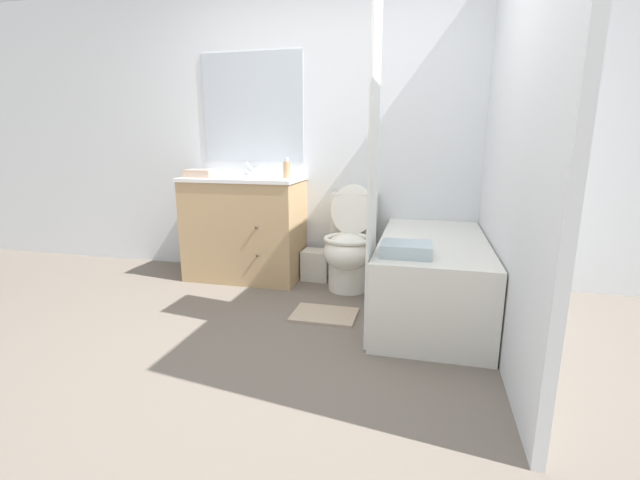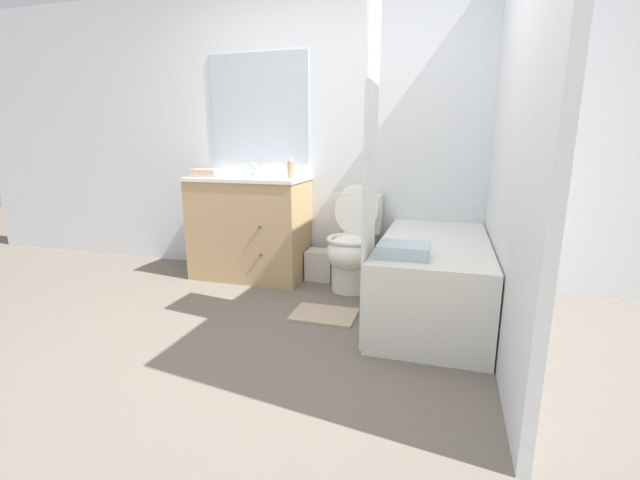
# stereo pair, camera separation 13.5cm
# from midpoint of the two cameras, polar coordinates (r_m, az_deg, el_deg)

# --- Properties ---
(ground_plane) EXTENTS (14.00, 14.00, 0.00)m
(ground_plane) POSITION_cam_midpoint_polar(r_m,az_deg,el_deg) (2.47, -6.17, -15.94)
(ground_plane) COLOR #6B6056
(wall_back) EXTENTS (8.00, 0.06, 2.50)m
(wall_back) POSITION_cam_midpoint_polar(r_m,az_deg,el_deg) (3.78, 3.50, 13.93)
(wall_back) COLOR silver
(wall_back) RESTS_ON ground_plane
(wall_right) EXTENTS (0.05, 2.67, 2.50)m
(wall_right) POSITION_cam_midpoint_polar(r_m,az_deg,el_deg) (2.85, 25.32, 12.96)
(wall_right) COLOR silver
(wall_right) RESTS_ON ground_plane
(vanity_cabinet) EXTENTS (1.00, 0.56, 0.89)m
(vanity_cabinet) POSITION_cam_midpoint_polar(r_m,az_deg,el_deg) (3.82, -8.30, 1.79)
(vanity_cabinet) COLOR tan
(vanity_cabinet) RESTS_ON ground_plane
(sink_faucet) EXTENTS (0.14, 0.12, 0.12)m
(sink_faucet) POSITION_cam_midpoint_polar(r_m,az_deg,el_deg) (3.93, -7.36, 9.09)
(sink_faucet) COLOR silver
(sink_faucet) RESTS_ON vanity_cabinet
(toilet) EXTENTS (0.39, 0.62, 0.85)m
(toilet) POSITION_cam_midpoint_polar(r_m,az_deg,el_deg) (3.49, 5.49, -0.93)
(toilet) COLOR silver
(toilet) RESTS_ON ground_plane
(bathtub) EXTENTS (0.71, 1.43, 0.54)m
(bathtub) POSITION_cam_midpoint_polar(r_m,az_deg,el_deg) (3.08, 16.02, -4.87)
(bathtub) COLOR silver
(bathtub) RESTS_ON ground_plane
(shower_curtain) EXTENTS (0.01, 0.36, 2.04)m
(shower_curtain) POSITION_cam_midpoint_polar(r_m,az_deg,el_deg) (2.47, 8.28, 8.98)
(shower_curtain) COLOR white
(shower_curtain) RESTS_ON ground_plane
(wastebasket) EXTENTS (0.23, 0.20, 0.26)m
(wastebasket) POSITION_cam_midpoint_polar(r_m,az_deg,el_deg) (3.77, 1.07, -3.33)
(wastebasket) COLOR silver
(wastebasket) RESTS_ON ground_plane
(tissue_box) EXTENTS (0.12, 0.14, 0.10)m
(tissue_box) POSITION_cam_midpoint_polar(r_m,az_deg,el_deg) (3.66, -6.10, 8.93)
(tissue_box) COLOR white
(tissue_box) RESTS_ON vanity_cabinet
(soap_dispenser) EXTENTS (0.06, 0.06, 0.17)m
(soap_dispenser) POSITION_cam_midpoint_polar(r_m,az_deg,el_deg) (3.57, -2.81, 9.41)
(soap_dispenser) COLOR tan
(soap_dispenser) RESTS_ON vanity_cabinet
(hand_towel_folded) EXTENTS (0.24, 0.16, 0.06)m
(hand_towel_folded) POSITION_cam_midpoint_polar(r_m,az_deg,el_deg) (3.82, -13.91, 8.67)
(hand_towel_folded) COLOR tan
(hand_towel_folded) RESTS_ON vanity_cabinet
(bath_towel_folded) EXTENTS (0.29, 0.23, 0.08)m
(bath_towel_folded) POSITION_cam_midpoint_polar(r_m,az_deg,el_deg) (2.54, 12.58, -1.35)
(bath_towel_folded) COLOR silver
(bath_towel_folded) RESTS_ON bathtub
(bath_mat) EXTENTS (0.45, 0.32, 0.02)m
(bath_mat) POSITION_cam_midpoint_polar(r_m,az_deg,el_deg) (3.04, 1.87, -9.92)
(bath_mat) COLOR tan
(bath_mat) RESTS_ON ground_plane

